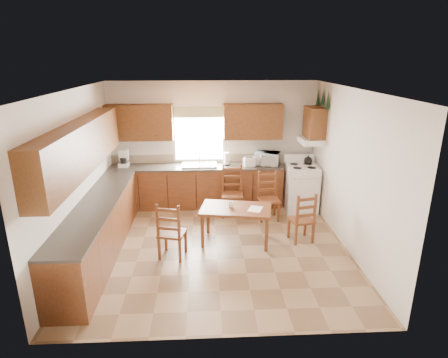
{
  "coord_description": "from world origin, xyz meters",
  "views": [
    {
      "loc": [
        -0.17,
        -5.88,
        3.18
      ],
      "look_at": [
        0.15,
        0.3,
        1.15
      ],
      "focal_mm": 30.0,
      "sensor_mm": 36.0,
      "label": 1
    }
  ],
  "objects_px": {
    "microwave": "(267,158)",
    "chair_far_right": "(269,197)",
    "chair_near_right": "(302,217)",
    "chair_far_left": "(232,192)",
    "stove": "(301,188)",
    "dining_table": "(236,225)",
    "chair_near_left": "(172,230)"
  },
  "relations": [
    {
      "from": "dining_table",
      "to": "chair_near_left",
      "type": "height_order",
      "value": "chair_near_left"
    },
    {
      "from": "microwave",
      "to": "dining_table",
      "type": "distance_m",
      "value": 2.09
    },
    {
      "from": "stove",
      "to": "chair_far_right",
      "type": "relative_size",
      "value": 1.0
    },
    {
      "from": "stove",
      "to": "chair_near_left",
      "type": "distance_m",
      "value": 3.22
    },
    {
      "from": "stove",
      "to": "dining_table",
      "type": "xyz_separation_m",
      "value": [
        -1.53,
        -1.42,
        -0.16
      ]
    },
    {
      "from": "dining_table",
      "to": "chair_near_right",
      "type": "relative_size",
      "value": 1.32
    },
    {
      "from": "chair_near_left",
      "to": "dining_table",
      "type": "bearing_deg",
      "value": -143.11
    },
    {
      "from": "microwave",
      "to": "chair_far_right",
      "type": "relative_size",
      "value": 0.5
    },
    {
      "from": "microwave",
      "to": "chair_near_right",
      "type": "xyz_separation_m",
      "value": [
        0.35,
        -1.79,
        -0.6
      ]
    },
    {
      "from": "dining_table",
      "to": "chair_near_left",
      "type": "distance_m",
      "value": 1.19
    },
    {
      "from": "stove",
      "to": "dining_table",
      "type": "relative_size",
      "value": 0.79
    },
    {
      "from": "dining_table",
      "to": "chair_far_right",
      "type": "xyz_separation_m",
      "value": [
        0.74,
        0.94,
        0.16
      ]
    },
    {
      "from": "stove",
      "to": "chair_near_right",
      "type": "relative_size",
      "value": 1.04
    },
    {
      "from": "chair_far_left",
      "to": "chair_far_right",
      "type": "bearing_deg",
      "value": -16.19
    },
    {
      "from": "chair_near_right",
      "to": "chair_far_right",
      "type": "height_order",
      "value": "chair_far_right"
    },
    {
      "from": "dining_table",
      "to": "chair_near_right",
      "type": "distance_m",
      "value": 1.18
    },
    {
      "from": "microwave",
      "to": "chair_far_right",
      "type": "bearing_deg",
      "value": -77.11
    },
    {
      "from": "microwave",
      "to": "chair_near_left",
      "type": "height_order",
      "value": "microwave"
    },
    {
      "from": "chair_near_left",
      "to": "chair_far_left",
      "type": "bearing_deg",
      "value": -110.12
    },
    {
      "from": "chair_far_left",
      "to": "microwave",
      "type": "bearing_deg",
      "value": 38.56
    },
    {
      "from": "chair_far_left",
      "to": "stove",
      "type": "bearing_deg",
      "value": 11.26
    },
    {
      "from": "chair_far_left",
      "to": "dining_table",
      "type": "bearing_deg",
      "value": -88.41
    },
    {
      "from": "dining_table",
      "to": "chair_far_right",
      "type": "bearing_deg",
      "value": 62.19
    },
    {
      "from": "chair_near_left",
      "to": "chair_near_right",
      "type": "distance_m",
      "value": 2.31
    },
    {
      "from": "stove",
      "to": "microwave",
      "type": "distance_m",
      "value": 0.97
    },
    {
      "from": "microwave",
      "to": "chair_near_right",
      "type": "distance_m",
      "value": 1.92
    },
    {
      "from": "stove",
      "to": "chair_near_left",
      "type": "bearing_deg",
      "value": -141.4
    },
    {
      "from": "dining_table",
      "to": "chair_far_right",
      "type": "relative_size",
      "value": 1.26
    },
    {
      "from": "stove",
      "to": "chair_far_left",
      "type": "bearing_deg",
      "value": -168.6
    },
    {
      "from": "chair_near_right",
      "to": "microwave",
      "type": "bearing_deg",
      "value": -90.62
    },
    {
      "from": "microwave",
      "to": "chair_far_right",
      "type": "xyz_separation_m",
      "value": [
        -0.08,
        -0.83,
        -0.58
      ]
    },
    {
      "from": "chair_far_right",
      "to": "stove",
      "type": "bearing_deg",
      "value": 27.4
    }
  ]
}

